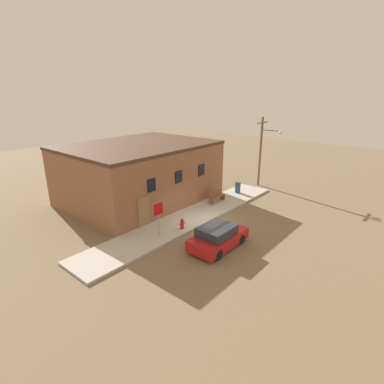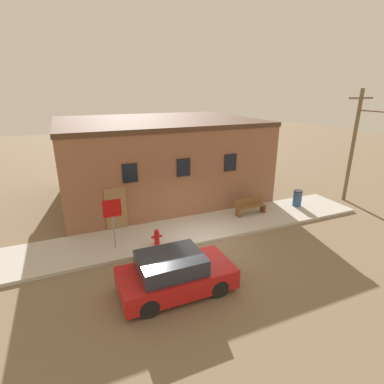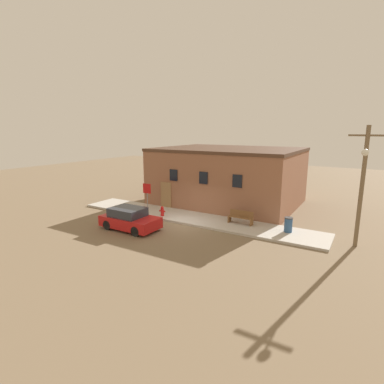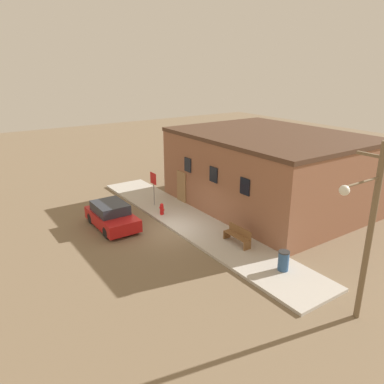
{
  "view_description": "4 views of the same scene",
  "coord_description": "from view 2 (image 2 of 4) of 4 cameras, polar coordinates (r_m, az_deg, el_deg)",
  "views": [
    {
      "loc": [
        -15.32,
        -11.61,
        8.83
      ],
      "look_at": [
        0.06,
        1.44,
        2.0
      ],
      "focal_mm": 28.0,
      "sensor_mm": 36.0,
      "label": 1
    },
    {
      "loc": [
        -5.12,
        -10.63,
        6.54
      ],
      "look_at": [
        0.06,
        1.44,
        2.0
      ],
      "focal_mm": 28.0,
      "sensor_mm": 36.0,
      "label": 2
    },
    {
      "loc": [
        10.77,
        -16.36,
        6.35
      ],
      "look_at": [
        0.06,
        1.44,
        2.0
      ],
      "focal_mm": 28.0,
      "sensor_mm": 36.0,
      "label": 3
    },
    {
      "loc": [
        16.64,
        -9.87,
        8.85
      ],
      "look_at": [
        0.06,
        1.44,
        2.0
      ],
      "focal_mm": 35.0,
      "sensor_mm": 36.0,
      "label": 4
    }
  ],
  "objects": [
    {
      "name": "utility_pole",
      "position": [
        19.97,
        28.84,
        8.44
      ],
      "size": [
        1.8,
        2.12,
        6.58
      ],
      "color": "brown",
      "rests_on": "ground"
    },
    {
      "name": "ground_plane",
      "position": [
        13.49,
        2.21,
        -9.95
      ],
      "size": [
        80.0,
        80.0,
        0.0
      ],
      "primitive_type": "plane",
      "color": "#7A664C"
    },
    {
      "name": "brick_building",
      "position": [
        19.15,
        -6.57,
        6.47
      ],
      "size": [
        11.61,
        8.93,
        4.81
      ],
      "color": "#8E5B42",
      "rests_on": "ground"
    },
    {
      "name": "trash_bin",
      "position": [
        18.19,
        19.43,
        -1.09
      ],
      "size": [
        0.51,
        0.51,
        0.92
      ],
      "color": "#2D517F",
      "rests_on": "sidewalk"
    },
    {
      "name": "parked_car",
      "position": [
        10.41,
        -3.29,
        -15.31
      ],
      "size": [
        3.84,
        1.89,
        1.41
      ],
      "color": "black",
      "rests_on": "ground"
    },
    {
      "name": "sidewalk",
      "position": [
        14.62,
        -0.22,
        -7.18
      ],
      "size": [
        18.7,
        2.89,
        0.15
      ],
      "color": "#BCB7AD",
      "rests_on": "ground"
    },
    {
      "name": "stop_sign",
      "position": [
        12.68,
        -14.9,
        -4.13
      ],
      "size": [
        0.74,
        0.06,
        2.18
      ],
      "color": "gray",
      "rests_on": "sidewalk"
    },
    {
      "name": "fire_hydrant",
      "position": [
        13.13,
        -6.73,
        -8.46
      ],
      "size": [
        0.49,
        0.23,
        0.72
      ],
      "color": "red",
      "rests_on": "sidewalk"
    },
    {
      "name": "bench",
      "position": [
        16.36,
        11.05,
        -2.66
      ],
      "size": [
        1.66,
        0.44,
        0.88
      ],
      "color": "brown",
      "rests_on": "sidewalk"
    }
  ]
}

